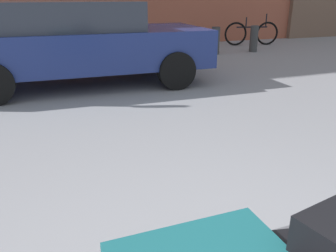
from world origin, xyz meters
The scene contains 5 objects.
parked_car centered at (-0.04, 5.43, 0.76)m, with size 4.36×2.03×1.42m.
bicycle_leaning centered at (5.70, 8.77, 0.37)m, with size 1.73×0.45×0.96m.
bollard_kerb_near centered at (2.27, 7.60, 0.36)m, with size 0.22×0.22×0.72m, color #383838.
bollard_kerb_mid centered at (3.80, 7.60, 0.36)m, with size 0.22×0.22×0.72m, color #383838.
bollard_kerb_far centered at (5.01, 7.60, 0.36)m, with size 0.22×0.22×0.72m, color #383838.
Camera 1 is at (-0.78, -0.85, 1.53)m, focal length 37.08 mm.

